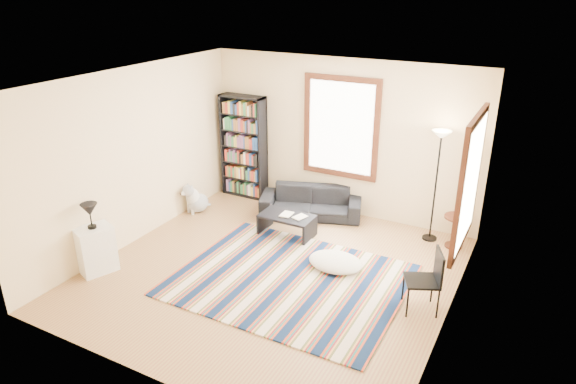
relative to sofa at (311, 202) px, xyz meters
The scene contains 21 objects.
floor 2.10m from the sofa, 80.20° to the right, with size 5.00×5.00×0.10m, color #9D8047.
ceiling 3.32m from the sofa, 80.20° to the right, with size 5.00×5.00×0.10m, color white.
wall_back 1.29m from the sofa, 54.70° to the left, with size 5.00×0.10×2.80m, color beige.
wall_front 4.75m from the sofa, 85.60° to the right, with size 5.00×0.10×2.80m, color beige.
wall_left 3.21m from the sofa, 136.97° to the right, with size 0.10×5.00×2.80m, color beige.
wall_right 3.73m from the sofa, 35.22° to the right, with size 0.10×5.00×2.80m, color beige.
window_back 1.45m from the sofa, 49.87° to the left, with size 1.20×0.06×1.60m, color white.
window_right 3.37m from the sofa, 23.88° to the right, with size 0.06×1.20×1.60m, color white.
rug 2.25m from the sofa, 72.02° to the right, with size 3.18×2.54×0.02m, color #0C1D3D.
sofa is the anchor object (origin of this frame).
bookshelf 1.77m from the sofa, behind, with size 0.90×0.30×2.00m, color black.
coffee_table 0.89m from the sofa, 91.35° to the right, with size 0.90×0.50×0.36m, color black.
book_a 0.90m from the sofa, 97.80° to the right, with size 0.24×0.18×0.02m, color beige.
book_b 0.85m from the sofa, 81.18° to the right, with size 0.17×0.23×0.02m, color beige.
floor_cushion 1.88m from the sofa, 53.02° to the right, with size 0.83×0.62×0.21m, color white.
floor_lamp 2.25m from the sofa, ahead, with size 0.30×0.30×1.86m, color black, non-canonical shape.
side_table 2.55m from the sofa, ahead, with size 0.40×0.40×0.54m, color #4B2112.
folding_chair 3.17m from the sofa, 37.79° to the right, with size 0.42×0.40×0.86m, color black.
white_cabinet 3.76m from the sofa, 121.22° to the right, with size 0.38×0.50×0.70m, color white.
table_lamp 3.81m from the sofa, 121.22° to the right, with size 0.24×0.24×0.38m, color black, non-canonical shape.
dog 2.10m from the sofa, 157.13° to the right, with size 0.40×0.56×0.56m, color silver, non-canonical shape.
Camera 1 is at (3.28, -5.66, 4.01)m, focal length 32.00 mm.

